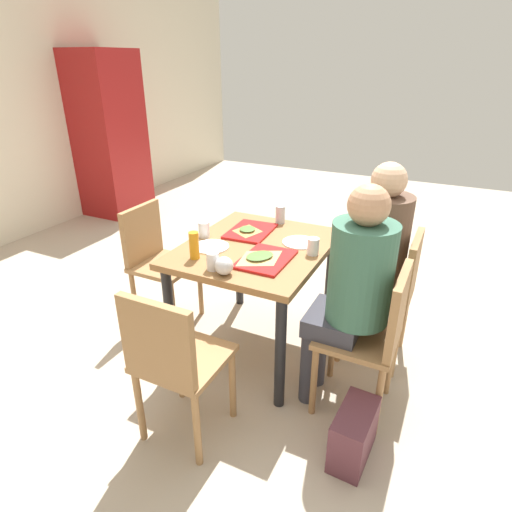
{
  "coord_description": "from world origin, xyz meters",
  "views": [
    {
      "loc": [
        -2.15,
        -1.06,
        1.78
      ],
      "look_at": [
        0.0,
        0.0,
        0.67
      ],
      "focal_mm": 29.81,
      "sensor_mm": 36.0,
      "label": 1
    }
  ],
  "objects": [
    {
      "name": "person_in_red",
      "position": [
        -0.25,
        -0.66,
        0.76
      ],
      "size": [
        0.32,
        0.42,
        1.28
      ],
      "color": "#383842",
      "rests_on": "ground_plane"
    },
    {
      "name": "tray_red_far",
      "position": [
        0.18,
        0.13,
        0.75
      ],
      "size": [
        0.38,
        0.28,
        0.02
      ],
      "primitive_type": "cube",
      "rotation": [
        0.0,
        0.0,
        0.07
      ],
      "color": "red",
      "rests_on": "main_table"
    },
    {
      "name": "chair_left_end",
      "position": [
        -0.88,
        0.0,
        0.51
      ],
      "size": [
        0.4,
        0.4,
        0.87
      ],
      "color": "#9E7247",
      "rests_on": "ground_plane"
    },
    {
      "name": "main_table",
      "position": [
        0.0,
        0.0,
        0.64
      ],
      "size": [
        1.0,
        0.84,
        0.75
      ],
      "color": "olive",
      "rests_on": "ground_plane"
    },
    {
      "name": "plastic_cup_c",
      "position": [
        -0.4,
        0.06,
        0.8
      ],
      "size": [
        0.07,
        0.07,
        0.1
      ],
      "primitive_type": "cylinder",
      "color": "white",
      "rests_on": "main_table"
    },
    {
      "name": "pizza_slice_b",
      "position": [
        0.15,
        0.14,
        0.77
      ],
      "size": [
        0.22,
        0.2,
        0.02
      ],
      "color": "#C68C47",
      "rests_on": "tray_red_far"
    },
    {
      "name": "condiment_bottle",
      "position": [
        -0.33,
        0.23,
        0.83
      ],
      "size": [
        0.06,
        0.06,
        0.16
      ],
      "primitive_type": "cylinder",
      "color": "orange",
      "rests_on": "main_table"
    },
    {
      "name": "chair_near_left",
      "position": [
        -0.25,
        -0.8,
        0.51
      ],
      "size": [
        0.4,
        0.4,
        0.87
      ],
      "color": "#9E7247",
      "rests_on": "ground_plane"
    },
    {
      "name": "pizza_slice_a",
      "position": [
        -0.19,
        -0.12,
        0.77
      ],
      "size": [
        0.29,
        0.26,
        0.02
      ],
      "color": "#DBAD60",
      "rests_on": "tray_red_near"
    },
    {
      "name": "foil_bundle",
      "position": [
        -0.43,
        -0.02,
        0.8
      ],
      "size": [
        0.1,
        0.1,
        0.1
      ],
      "primitive_type": "sphere",
      "color": "silver",
      "rests_on": "main_table"
    },
    {
      "name": "paper_plate_near_edge",
      "position": [
        0.15,
        -0.23,
        0.75
      ],
      "size": [
        0.22,
        0.22,
        0.01
      ],
      "primitive_type": "cylinder",
      "color": "white",
      "rests_on": "main_table"
    },
    {
      "name": "tray_red_near",
      "position": [
        -0.18,
        -0.15,
        0.75
      ],
      "size": [
        0.36,
        0.26,
        0.02
      ],
      "primitive_type": "cube",
      "rotation": [
        0.0,
        0.0,
        0.01
      ],
      "color": "red",
      "rests_on": "main_table"
    },
    {
      "name": "drink_fridge",
      "position": [
        1.8,
        2.85,
        0.95
      ],
      "size": [
        0.7,
        0.6,
        1.9
      ],
      "primitive_type": "cube",
      "color": "maroon",
      "rests_on": "ground_plane"
    },
    {
      "name": "chair_near_right",
      "position": [
        0.25,
        -0.8,
        0.51
      ],
      "size": [
        0.4,
        0.4,
        0.87
      ],
      "color": "#9E7247",
      "rests_on": "ground_plane"
    },
    {
      "name": "handbag",
      "position": [
        -0.6,
        -0.82,
        0.14
      ],
      "size": [
        0.33,
        0.18,
        0.28
      ],
      "primitive_type": "cube",
      "rotation": [
        0.0,
        0.0,
        -0.05
      ],
      "color": "#592D38",
      "rests_on": "ground_plane"
    },
    {
      "name": "paper_plate_center",
      "position": [
        -0.15,
        0.23,
        0.75
      ],
      "size": [
        0.22,
        0.22,
        0.01
      ],
      "primitive_type": "cylinder",
      "color": "white",
      "rests_on": "main_table"
    },
    {
      "name": "plastic_cup_a",
      "position": [
        -0.03,
        0.36,
        0.8
      ],
      "size": [
        0.07,
        0.07,
        0.1
      ],
      "primitive_type": "cylinder",
      "color": "white",
      "rests_on": "main_table"
    },
    {
      "name": "plastic_cup_b",
      "position": [
        0.03,
        -0.36,
        0.8
      ],
      "size": [
        0.07,
        0.07,
        0.1
      ],
      "primitive_type": "cylinder",
      "color": "white",
      "rests_on": "main_table"
    },
    {
      "name": "person_in_brown_jacket",
      "position": [
        0.25,
        -0.66,
        0.76
      ],
      "size": [
        0.32,
        0.42,
        1.28
      ],
      "color": "#383842",
      "rests_on": "ground_plane"
    },
    {
      "name": "ground_plane",
      "position": [
        0.0,
        0.0,
        -0.01
      ],
      "size": [
        10.0,
        10.0,
        0.02
      ],
      "primitive_type": "cube",
      "color": "#B7A893"
    },
    {
      "name": "chair_far_side",
      "position": [
        0.0,
        0.8,
        0.51
      ],
      "size": [
        0.4,
        0.4,
        0.87
      ],
      "color": "#9E7247",
      "rests_on": "ground_plane"
    },
    {
      "name": "soda_can",
      "position": [
        0.43,
        0.02,
        0.81
      ],
      "size": [
        0.07,
        0.07,
        0.12
      ],
      "primitive_type": "cylinder",
      "color": "#B7BCC6",
      "rests_on": "main_table"
    }
  ]
}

